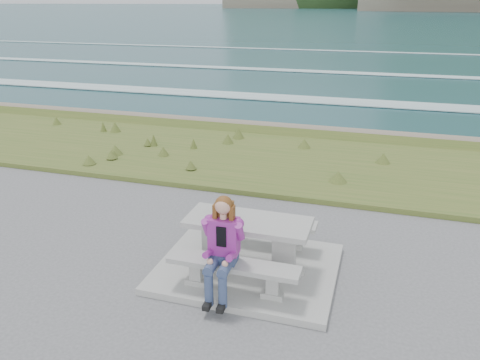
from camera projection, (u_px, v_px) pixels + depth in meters
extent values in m
cube|color=gray|center=(248.00, 268.00, 6.98)|extent=(2.60, 2.10, 0.10)
cube|color=gray|center=(214.00, 257.00, 7.10)|extent=(0.62, 0.12, 0.08)
cube|color=gray|center=(213.00, 240.00, 6.99)|extent=(0.34, 0.09, 0.51)
cube|color=gray|center=(213.00, 222.00, 6.89)|extent=(0.62, 0.12, 0.08)
cube|color=gray|center=(283.00, 268.00, 6.80)|extent=(0.62, 0.12, 0.08)
cube|color=gray|center=(284.00, 251.00, 6.70)|extent=(0.34, 0.09, 0.51)
cube|color=gray|center=(285.00, 232.00, 6.59)|extent=(0.62, 0.12, 0.08)
cube|color=gray|center=(248.00, 222.00, 6.71)|extent=(1.80, 0.75, 0.08)
cube|color=gray|center=(196.00, 282.00, 6.47)|extent=(0.30, 0.12, 0.08)
cube|color=gray|center=(196.00, 273.00, 6.42)|extent=(0.17, 0.09, 0.22)
cube|color=gray|center=(196.00, 263.00, 6.37)|extent=(0.30, 0.12, 0.08)
cube|color=gray|center=(272.00, 295.00, 6.18)|extent=(0.30, 0.12, 0.08)
cube|color=gray|center=(272.00, 286.00, 6.12)|extent=(0.17, 0.09, 0.22)
cube|color=gray|center=(273.00, 276.00, 6.07)|extent=(0.30, 0.12, 0.08)
cube|color=gray|center=(233.00, 265.00, 6.19)|extent=(1.80, 0.35, 0.07)
cube|color=gray|center=(228.00, 236.00, 7.72)|extent=(0.30, 0.12, 0.08)
cube|color=gray|center=(228.00, 228.00, 7.67)|extent=(0.17, 0.09, 0.22)
cube|color=gray|center=(228.00, 220.00, 7.61)|extent=(0.30, 0.12, 0.08)
cube|color=gray|center=(293.00, 246.00, 7.43)|extent=(0.30, 0.12, 0.08)
cube|color=gray|center=(293.00, 238.00, 7.37)|extent=(0.17, 0.09, 0.22)
cube|color=gray|center=(293.00, 229.00, 7.32)|extent=(0.30, 0.12, 0.08)
cube|color=gray|center=(260.00, 220.00, 7.44)|extent=(1.80, 0.35, 0.07)
cube|color=#3D5A22|center=(305.00, 166.00, 11.46)|extent=(160.00, 4.50, 0.22)
cube|color=#65574B|center=(321.00, 135.00, 14.05)|extent=(160.00, 0.80, 2.20)
plane|color=#1C4850|center=(391.00, 8.00, 391.30)|extent=(1600.00, 1600.00, 0.00)
cube|color=silver|center=(338.00, 138.00, 20.11)|extent=(220.00, 3.00, 0.06)
cube|color=silver|center=(353.00, 102.00, 27.25)|extent=(220.00, 2.00, 0.06)
cube|color=silver|center=(364.00, 73.00, 37.96)|extent=(220.00, 1.40, 0.06)
cube|color=silver|center=(373.00, 52.00, 54.02)|extent=(220.00, 1.00, 0.06)
cube|color=navy|center=(220.00, 280.00, 6.09)|extent=(0.38, 0.68, 0.56)
cube|color=#952790|center=(224.00, 236.00, 6.10)|extent=(0.40, 0.24, 0.50)
sphere|color=#DBA188|center=(223.00, 206.00, 5.93)|extent=(0.21, 0.21, 0.21)
sphere|color=#562D13|center=(224.00, 205.00, 5.94)|extent=(0.23, 0.23, 0.23)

